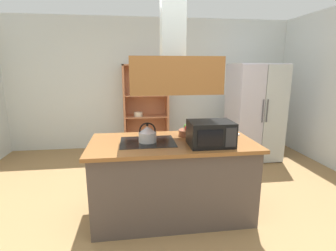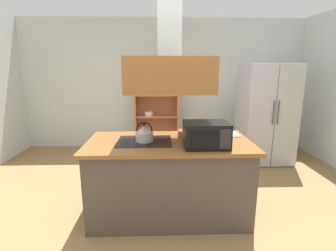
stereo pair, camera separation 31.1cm
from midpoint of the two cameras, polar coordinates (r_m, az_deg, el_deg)
ground_plane at (r=3.05m, az=-1.94°, el=-21.15°), size 7.80×7.80×0.00m
wall_back at (r=5.53m, az=-5.28°, el=9.17°), size 6.00×0.12×2.70m
kitchen_island at (r=3.01m, az=-2.10°, el=-11.74°), size 1.84×0.92×0.90m
range_hood at (r=2.74m, az=-2.33°, el=13.70°), size 0.90×0.70×1.25m
refrigerator at (r=4.98m, az=17.13°, el=2.88°), size 0.90×0.77×1.78m
dish_cabinet at (r=5.38m, az=-6.63°, el=2.97°), size 0.92×0.40×1.77m
kettle at (r=2.82m, az=-7.79°, el=-1.93°), size 0.20×0.20×0.22m
cutting_board at (r=3.21m, az=9.59°, el=-1.69°), size 0.34×0.24×0.02m
microwave at (r=2.68m, az=6.29°, el=-1.86°), size 0.46×0.35×0.26m
fruit_bowl at (r=3.08m, az=1.89°, el=-1.39°), size 0.25×0.25×0.14m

